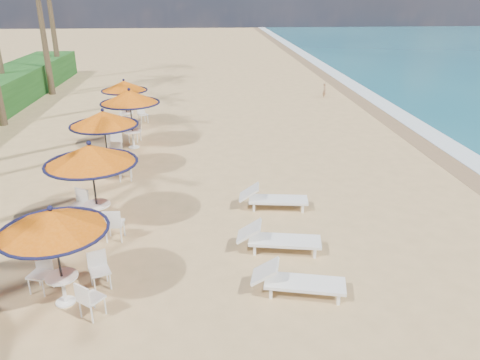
# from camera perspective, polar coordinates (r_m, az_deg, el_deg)

# --- Properties ---
(ground) EXTENTS (160.00, 160.00, 0.00)m
(ground) POSITION_cam_1_polar(r_m,az_deg,el_deg) (11.44, 3.96, -12.17)
(ground) COLOR tan
(ground) RESTS_ON ground
(foam_strip) EXTENTS (1.20, 140.00, 0.04)m
(foam_strip) POSITION_cam_1_polar(r_m,az_deg,el_deg) (23.06, 23.80, 4.04)
(foam_strip) COLOR white
(foam_strip) RESTS_ON ground
(wetsand_band) EXTENTS (1.40, 140.00, 0.02)m
(wetsand_band) POSITION_cam_1_polar(r_m,az_deg,el_deg) (22.65, 21.78, 4.04)
(wetsand_band) COLOR olive
(wetsand_band) RESTS_ON ground
(station_0) EXTENTS (2.28, 2.28, 2.38)m
(station_0) POSITION_cam_1_polar(r_m,az_deg,el_deg) (10.54, -21.45, -6.00)
(station_0) COLOR black
(station_0) RESTS_ON ground
(station_1) EXTENTS (2.55, 2.55, 2.66)m
(station_1) POSITION_cam_1_polar(r_m,az_deg,el_deg) (13.51, -17.86, 1.63)
(station_1) COLOR black
(station_1) RESTS_ON ground
(station_2) EXTENTS (2.45, 2.48, 2.56)m
(station_2) POSITION_cam_1_polar(r_m,az_deg,el_deg) (17.59, -16.09, 6.52)
(station_2) COLOR black
(station_2) RESTS_ON ground
(station_3) EXTENTS (2.52, 2.52, 2.63)m
(station_3) POSITION_cam_1_polar(r_m,az_deg,el_deg) (20.64, -13.47, 8.94)
(station_3) COLOR black
(station_3) RESTS_ON ground
(station_4) EXTENTS (2.28, 2.28, 2.38)m
(station_4) POSITION_cam_1_polar(r_m,az_deg,el_deg) (24.38, -13.79, 10.43)
(station_4) COLOR black
(station_4) RESTS_ON ground
(lounger_near) EXTENTS (2.21, 1.12, 0.76)m
(lounger_near) POSITION_cam_1_polar(r_m,az_deg,el_deg) (10.87, 6.74, -12.06)
(lounger_near) COLOR white
(lounger_near) RESTS_ON ground
(lounger_mid) EXTENTS (2.29, 1.06, 0.79)m
(lounger_mid) POSITION_cam_1_polar(r_m,az_deg,el_deg) (12.45, 4.42, -7.10)
(lounger_mid) COLOR white
(lounger_mid) RESTS_ON ground
(lounger_far) EXTENTS (2.22, 0.95, 0.77)m
(lounger_far) POSITION_cam_1_polar(r_m,az_deg,el_deg) (14.77, 3.81, -2.19)
(lounger_far) COLOR white
(lounger_far) RESTS_ON ground
(person) EXTENTS (0.28, 0.38, 0.97)m
(person) POSITION_cam_1_polar(r_m,az_deg,el_deg) (30.97, 10.27, 10.75)
(person) COLOR #996E4E
(person) RESTS_ON ground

